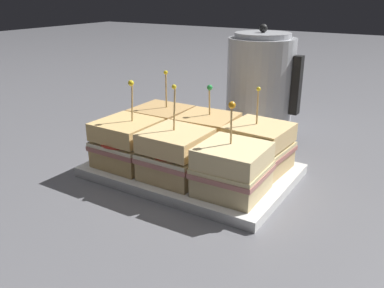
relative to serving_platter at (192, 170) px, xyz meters
The scene contains 9 objects.
ground_plane 0.01m from the serving_platter, ahead, with size 6.00×6.00×0.00m, color slate.
serving_platter is the anchor object (origin of this frame).
sandwich_front_left 0.14m from the serving_platter, 153.64° to the right, with size 0.11×0.11×0.17m.
sandwich_front_center 0.08m from the serving_platter, 91.19° to the right, with size 0.11×0.11×0.17m.
sandwich_front_right 0.14m from the serving_platter, 26.02° to the right, with size 0.11×0.11×0.16m.
sandwich_back_left 0.14m from the serving_platter, 153.92° to the left, with size 0.11×0.11×0.17m.
sandwich_back_center 0.08m from the serving_platter, 90.70° to the left, with size 0.12×0.12×0.15m.
sandwich_back_right 0.14m from the serving_platter, 26.62° to the left, with size 0.12×0.12×0.16m.
kettle_steel 0.34m from the serving_platter, 90.23° to the left, with size 0.19×0.17×0.27m.
Camera 1 is at (0.38, -0.62, 0.34)m, focal length 38.00 mm.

